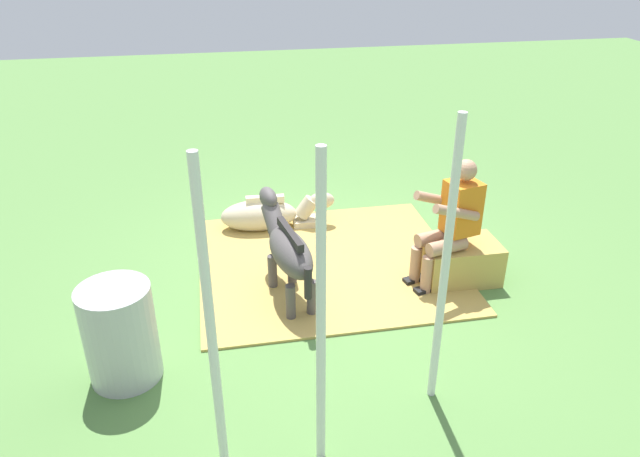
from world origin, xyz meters
name	(u,v)px	position (x,y,z in m)	size (l,w,h in m)	color
ground_plane	(328,272)	(0.00, 0.00, 0.00)	(24.00, 24.00, 0.00)	#568442
hay_patch	(328,263)	(-0.03, -0.16, 0.01)	(2.67, 2.46, 0.02)	tan
hay_bale	(460,261)	(-1.27, 0.37, 0.20)	(0.75, 0.50, 0.40)	tan
person_seated	(451,220)	(-1.12, 0.39, 0.69)	(0.71, 0.51, 1.28)	tan
pony_standing	(287,248)	(0.46, 0.36, 0.53)	(0.46, 1.34, 0.89)	#4C4747
pony_lying	(267,214)	(0.50, -1.09, 0.19)	(1.34, 0.44, 0.42)	beige
soda_bottle	(487,242)	(-1.78, -0.08, 0.13)	(0.07, 0.07, 0.26)	brown
water_barrel	(120,334)	(1.88, 1.23, 0.41)	(0.56, 0.56, 0.81)	#B2B2B7
tent_pole_left	(445,270)	(-0.43, 1.89, 1.10)	(0.06, 0.06, 2.21)	silver
tent_pole_right	(211,331)	(1.16, 2.27, 1.10)	(0.06, 0.06, 2.21)	silver
tent_pole_mid	(321,323)	(0.51, 2.31, 1.10)	(0.06, 0.06, 2.21)	silver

